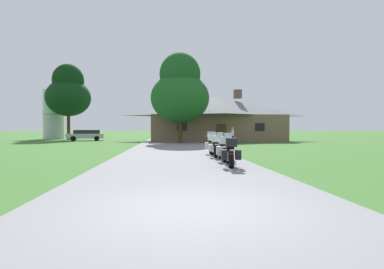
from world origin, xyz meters
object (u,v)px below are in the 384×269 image
object	(u,v)px
motorcycle_white_nearest_to_camera	(230,152)
tree_left_far	(68,93)
motorcycle_green_farthest_in_row	(211,144)
parked_silver_suv_far_left	(86,135)
motorcycle_silver_second_in_row	(223,149)
metal_silo_distant	(54,112)
motorcycle_yellow_third_in_row	(215,146)
tree_by_lodge_front	(180,91)
bystander_white_shirt_near_lodge	(233,135)

from	to	relation	value
motorcycle_white_nearest_to_camera	tree_left_far	xyz separation A→B (m)	(-16.38, 33.28, 6.07)
motorcycle_green_farthest_in_row	parked_silver_suv_far_left	xyz separation A→B (m)	(-13.15, 23.20, 0.17)
motorcycle_silver_second_in_row	motorcycle_green_farthest_in_row	xyz separation A→B (m)	(0.02, 4.16, 0.00)
motorcycle_white_nearest_to_camera	motorcycle_green_farthest_in_row	bearing A→B (deg)	95.47
parked_silver_suv_far_left	motorcycle_white_nearest_to_camera	bearing A→B (deg)	-168.01
tree_left_far	metal_silo_distant	distance (m)	5.83
motorcycle_yellow_third_in_row	tree_left_far	distance (m)	33.91
motorcycle_silver_second_in_row	motorcycle_white_nearest_to_camera	bearing A→B (deg)	-91.77
motorcycle_yellow_third_in_row	motorcycle_silver_second_in_row	bearing A→B (deg)	-85.55
tree_by_lodge_front	parked_silver_suv_far_left	world-z (taller)	tree_by_lodge_front
motorcycle_yellow_third_in_row	motorcycle_white_nearest_to_camera	bearing A→B (deg)	-87.67
tree_left_far	metal_silo_distant	xyz separation A→B (m)	(-3.44, 3.94, -2.58)
motorcycle_silver_second_in_row	parked_silver_suv_far_left	distance (m)	30.35
motorcycle_white_nearest_to_camera	tree_left_far	distance (m)	37.59
motorcycle_green_farthest_in_row	parked_silver_suv_far_left	distance (m)	26.67
motorcycle_yellow_third_in_row	bystander_white_shirt_near_lodge	bearing A→B (deg)	77.91
motorcycle_white_nearest_to_camera	tree_by_lodge_front	distance (m)	21.38
bystander_white_shirt_near_lodge	tree_left_far	distance (m)	25.72
motorcycle_yellow_third_in_row	parked_silver_suv_far_left	size ratio (longest dim) A/B	0.43
motorcycle_yellow_third_in_row	tree_by_lodge_front	size ratio (longest dim) A/B	0.22
motorcycle_silver_second_in_row	motorcycle_green_farthest_in_row	world-z (taller)	same
motorcycle_yellow_third_in_row	parked_silver_suv_far_left	xyz separation A→B (m)	(-13.09, 25.19, 0.17)
motorcycle_silver_second_in_row	tree_by_lodge_front	bearing A→B (deg)	95.13
motorcycle_silver_second_in_row	motorcycle_green_farthest_in_row	bearing A→B (deg)	91.19
motorcycle_silver_second_in_row	tree_left_far	world-z (taller)	tree_left_far
motorcycle_white_nearest_to_camera	metal_silo_distant	size ratio (longest dim) A/B	0.25
motorcycle_silver_second_in_row	motorcycle_yellow_third_in_row	distance (m)	2.17
bystander_white_shirt_near_lodge	motorcycle_yellow_third_in_row	bearing A→B (deg)	164.32
motorcycle_silver_second_in_row	metal_silo_distant	size ratio (longest dim) A/B	0.25
motorcycle_white_nearest_to_camera	tree_by_lodge_front	size ratio (longest dim) A/B	0.22
motorcycle_yellow_third_in_row	tree_left_far	size ratio (longest dim) A/B	0.19
tree_left_far	tree_by_lodge_front	distance (m)	19.78
bystander_white_shirt_near_lodge	motorcycle_silver_second_in_row	bearing A→B (deg)	166.38
tree_left_far	metal_silo_distant	size ratio (longest dim) A/B	1.31
motorcycle_green_farthest_in_row	tree_by_lodge_front	xyz separation A→B (m)	(-1.22, 14.53, 4.90)
tree_by_lodge_front	bystander_white_shirt_near_lodge	bearing A→B (deg)	-21.08
metal_silo_distant	parked_silver_suv_far_left	size ratio (longest dim) A/B	1.68
motorcycle_green_farthest_in_row	tree_by_lodge_front	bearing A→B (deg)	99.57
motorcycle_green_farthest_in_row	metal_silo_distant	world-z (taller)	metal_silo_distant
tree_left_far	motorcycle_silver_second_in_row	bearing A→B (deg)	-62.12
motorcycle_white_nearest_to_camera	motorcycle_yellow_third_in_row	size ratio (longest dim) A/B	1.00
bystander_white_shirt_near_lodge	tree_left_far	world-z (taller)	tree_left_far
motorcycle_white_nearest_to_camera	bystander_white_shirt_near_lodge	world-z (taller)	bystander_white_shirt_near_lodge
bystander_white_shirt_near_lodge	metal_silo_distant	bearing A→B (deg)	52.12
tree_by_lodge_front	parked_silver_suv_far_left	bearing A→B (deg)	143.99
tree_left_far	parked_silver_suv_far_left	xyz separation A→B (m)	(3.36, -3.83, -5.90)
motorcycle_yellow_third_in_row	tree_by_lodge_front	world-z (taller)	tree_by_lodge_front
motorcycle_white_nearest_to_camera	tree_left_far	size ratio (longest dim) A/B	0.19
bystander_white_shirt_near_lodge	tree_left_far	bearing A→B (deg)	54.45
motorcycle_white_nearest_to_camera	parked_silver_suv_far_left	bearing A→B (deg)	120.55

